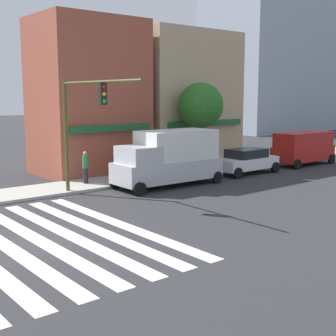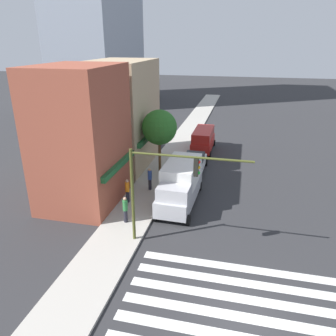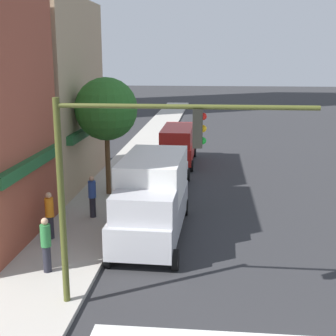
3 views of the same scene
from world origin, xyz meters
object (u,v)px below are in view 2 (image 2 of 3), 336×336
(traffic_signal, at_px, (162,181))
(pedestrian_blue_shirt, at_px, (150,178))
(van_red, at_px, (203,139))
(pedestrian_green_top, at_px, (125,209))
(pedestrian_orange_vest, at_px, (127,190))
(street_tree, at_px, (159,128))
(sedan_white, at_px, (194,163))
(box_truck_silver, at_px, (180,183))

(traffic_signal, xyz_separation_m, pedestrian_blue_shirt, (6.79, 2.69, -2.98))
(van_red, relative_size, pedestrian_green_top, 2.83)
(pedestrian_orange_vest, height_order, pedestrian_green_top, same)
(pedestrian_orange_vest, bearing_deg, pedestrian_blue_shirt, -116.07)
(street_tree, bearing_deg, sedan_white, -63.58)
(sedan_white, xyz_separation_m, pedestrian_blue_shirt, (-4.83, 2.71, 0.23))
(box_truck_silver, bearing_deg, van_red, 1.51)
(traffic_signal, distance_m, van_red, 17.93)
(box_truck_silver, bearing_deg, pedestrian_green_top, 143.20)
(traffic_signal, bearing_deg, box_truck_silver, -0.20)
(sedan_white, distance_m, van_red, 6.11)
(pedestrian_blue_shirt, bearing_deg, box_truck_silver, -100.41)
(box_truck_silver, bearing_deg, traffic_signal, -178.69)
(box_truck_silver, relative_size, pedestrian_orange_vest, 3.53)
(pedestrian_green_top, relative_size, street_tree, 0.32)
(van_red, distance_m, pedestrian_blue_shirt, 11.26)
(van_red, distance_m, pedestrian_green_top, 16.29)
(box_truck_silver, bearing_deg, pedestrian_orange_vest, 105.82)
(traffic_signal, xyz_separation_m, van_red, (17.72, -0.02, -2.77))
(pedestrian_green_top, bearing_deg, traffic_signal, 163.54)
(van_red, bearing_deg, pedestrian_blue_shirt, 166.12)
(box_truck_silver, relative_size, sedan_white, 1.42)
(sedan_white, xyz_separation_m, pedestrian_orange_vest, (-7.28, 3.66, 0.23))
(van_red, distance_m, street_tree, 8.53)
(traffic_signal, relative_size, van_red, 1.30)
(pedestrian_orange_vest, distance_m, pedestrian_green_top, 2.79)
(pedestrian_blue_shirt, height_order, street_tree, street_tree)
(street_tree, bearing_deg, pedestrian_orange_vest, 171.65)
(van_red, height_order, pedestrian_blue_shirt, van_red)
(van_red, bearing_deg, pedestrian_green_top, 169.97)
(van_red, xyz_separation_m, street_tree, (-7.49, 2.80, 2.98))
(van_red, xyz_separation_m, pedestrian_green_top, (-16.04, 2.84, -0.21))
(pedestrian_blue_shirt, distance_m, street_tree, 4.70)
(traffic_signal, bearing_deg, street_tree, 15.21)
(box_truck_silver, xyz_separation_m, pedestrian_green_top, (-3.60, 2.84, -0.51))
(sedan_white, xyz_separation_m, pedestrian_green_top, (-9.95, 2.84, 0.23))
(box_truck_silver, bearing_deg, sedan_white, 1.51)
(traffic_signal, xyz_separation_m, pedestrian_orange_vest, (4.34, 3.65, -2.98))
(van_red, bearing_deg, street_tree, 159.51)
(traffic_signal, relative_size, box_truck_silver, 1.04)
(pedestrian_blue_shirt, relative_size, pedestrian_orange_vest, 1.00)
(pedestrian_green_top, bearing_deg, pedestrian_orange_vest, -58.69)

